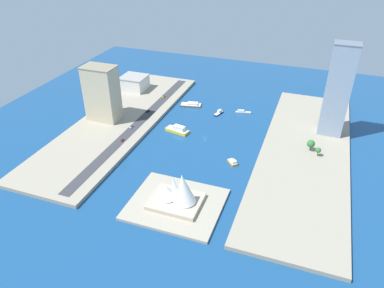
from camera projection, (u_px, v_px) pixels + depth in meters
ground_plane at (205, 138)px, 326.79m from camera, size 440.00×440.00×0.00m
quay_west at (304, 154)px, 300.82m from camera, size 70.00×240.00×3.06m
quay_east at (119, 121)px, 351.16m from camera, size 70.00×240.00×3.06m
peninsula_point at (176, 204)px, 248.51m from camera, size 62.11×53.64×2.00m
road_strip at (139, 123)px, 344.28m from camera, size 9.37×228.00×0.15m
patrol_launch_navy at (219, 113)px, 366.92m from camera, size 7.55×13.95×3.88m
barge_flat_brown at (191, 105)px, 383.13m from camera, size 23.14×12.82×3.60m
yacht_sleek_gray at (243, 112)px, 368.67m from camera, size 16.36×6.72×3.30m
water_taxi_orange at (233, 162)px, 291.13m from camera, size 9.91×10.30×3.87m
ferry_yellow_fast at (178, 130)px, 334.63m from camera, size 24.46×12.42×6.71m
office_block_beige at (102, 93)px, 338.73m from camera, size 30.37×19.96×52.12m
hotel_broad_white at (134, 83)px, 410.10m from camera, size 27.45×26.27×15.33m
tower_tall_glass at (338, 91)px, 307.61m from camera, size 20.95×15.45×81.14m
van_white at (131, 127)px, 336.35m from camera, size 1.92×4.65×1.65m
pickup_red at (122, 140)px, 315.70m from camera, size 1.84×4.54×1.61m
suv_black at (148, 111)px, 364.29m from camera, size 2.04×4.87×1.67m
taxi_yellow_cab at (164, 96)px, 394.53m from camera, size 1.99×4.68×1.54m
traffic_light_waterfront at (150, 115)px, 349.66m from camera, size 0.36×0.36×6.50m
opera_landmark at (177, 193)px, 242.86m from camera, size 34.56×27.75×25.80m
park_tree_cluster at (313, 145)px, 298.14m from camera, size 11.90×12.08×9.73m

